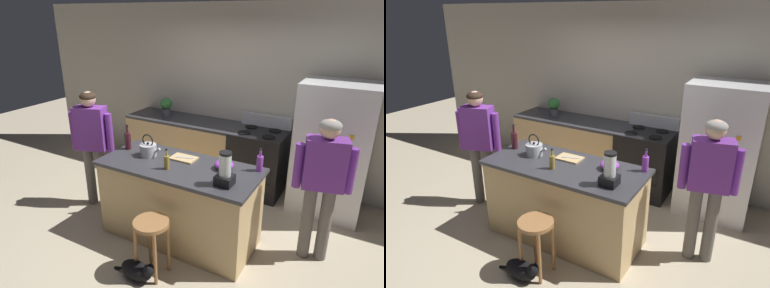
% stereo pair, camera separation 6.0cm
% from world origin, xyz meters
% --- Properties ---
extents(ground_plane, '(14.00, 14.00, 0.00)m').
position_xyz_m(ground_plane, '(0.00, 0.00, 0.00)').
color(ground_plane, beige).
extents(back_wall, '(8.00, 0.10, 2.70)m').
position_xyz_m(back_wall, '(0.00, 1.95, 1.35)').
color(back_wall, beige).
rests_on(back_wall, ground_plane).
extents(kitchen_island, '(1.84, 0.82, 0.95)m').
position_xyz_m(kitchen_island, '(0.00, 0.00, 0.48)').
color(kitchen_island, tan).
rests_on(kitchen_island, ground_plane).
extents(back_counter_run, '(2.00, 0.64, 0.95)m').
position_xyz_m(back_counter_run, '(-0.80, 1.55, 0.48)').
color(back_counter_run, tan).
rests_on(back_counter_run, ground_plane).
extents(refrigerator, '(0.90, 0.73, 1.76)m').
position_xyz_m(refrigerator, '(1.40, 1.50, 0.88)').
color(refrigerator, silver).
rests_on(refrigerator, ground_plane).
extents(stove_range, '(0.76, 0.65, 1.13)m').
position_xyz_m(stove_range, '(0.42, 1.52, 0.49)').
color(stove_range, black).
rests_on(stove_range, ground_plane).
extents(person_by_island_left, '(0.59, 0.34, 1.62)m').
position_xyz_m(person_by_island_left, '(-1.40, 0.09, 0.98)').
color(person_by_island_left, '#66605B').
rests_on(person_by_island_left, ground_plane).
extents(person_by_sink_right, '(0.59, 0.31, 1.60)m').
position_xyz_m(person_by_sink_right, '(1.46, 0.41, 0.97)').
color(person_by_sink_right, '#66605B').
rests_on(person_by_sink_right, ground_plane).
extents(bar_stool, '(0.36, 0.36, 0.63)m').
position_xyz_m(bar_stool, '(0.08, -0.67, 0.49)').
color(bar_stool, '#9E6B3D').
rests_on(bar_stool, ground_plane).
extents(cat, '(0.52, 0.18, 0.26)m').
position_xyz_m(cat, '(0.00, -0.82, 0.11)').
color(cat, black).
rests_on(cat, ground_plane).
extents(potted_plant, '(0.20, 0.20, 0.30)m').
position_xyz_m(potted_plant, '(-1.19, 1.55, 1.12)').
color(potted_plant, '#4C4C51').
rests_on(potted_plant, back_counter_run).
extents(blender_appliance, '(0.17, 0.17, 0.35)m').
position_xyz_m(blender_appliance, '(0.64, -0.17, 1.10)').
color(blender_appliance, black).
rests_on(blender_appliance, kitchen_island).
extents(bottle_wine, '(0.08, 0.08, 0.32)m').
position_xyz_m(bottle_wine, '(-0.80, 0.10, 1.07)').
color(bottle_wine, '#471923').
rests_on(bottle_wine, kitchen_island).
extents(bottle_soda, '(0.07, 0.07, 0.26)m').
position_xyz_m(bottle_soda, '(0.83, 0.30, 1.04)').
color(bottle_soda, purple).
rests_on(bottle_soda, kitchen_island).
extents(bottle_vinegar, '(0.06, 0.06, 0.24)m').
position_xyz_m(bottle_vinegar, '(-0.06, -0.15, 1.04)').
color(bottle_vinegar, olive).
rests_on(bottle_vinegar, kitchen_island).
extents(mixing_bowl, '(0.21, 0.21, 0.10)m').
position_xyz_m(mixing_bowl, '(0.48, 0.16, 1.00)').
color(mixing_bowl, purple).
rests_on(mixing_bowl, kitchen_island).
extents(tea_kettle, '(0.28, 0.20, 0.27)m').
position_xyz_m(tea_kettle, '(-0.46, 0.05, 1.03)').
color(tea_kettle, '#B7BABF').
rests_on(tea_kettle, kitchen_island).
extents(cutting_board, '(0.30, 0.20, 0.02)m').
position_xyz_m(cutting_board, '(-0.04, 0.17, 0.96)').
color(cutting_board, tan).
rests_on(cutting_board, kitchen_island).
extents(chef_knife, '(0.22, 0.10, 0.01)m').
position_xyz_m(chef_knife, '(-0.02, 0.17, 0.97)').
color(chef_knife, '#B7BABF').
rests_on(chef_knife, cutting_board).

